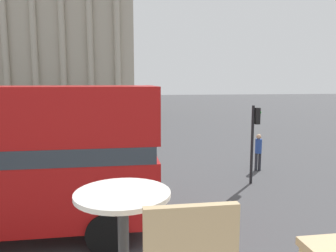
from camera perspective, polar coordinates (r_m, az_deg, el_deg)
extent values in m
cylinder|color=black|center=(11.20, -10.17, -12.51)|extent=(1.09, 0.22, 1.09)
cylinder|color=black|center=(8.92, -10.62, -18.04)|extent=(1.09, 0.22, 1.09)
cylinder|color=#2D2D30|center=(2.23, -7.74, -20.30)|extent=(0.07, 0.07, 0.68)
cylinder|color=silver|center=(2.09, -7.92, -11.69)|extent=(0.60, 0.60, 0.03)
cube|color=#B2A893|center=(57.85, -18.85, 13.93)|extent=(24.42, 12.54, 21.85)
cylinder|color=#B2A893|center=(52.55, -26.54, 12.38)|extent=(0.90, 0.90, 18.57)
cylinder|color=#B2A893|center=(51.52, -22.30, 12.73)|extent=(0.90, 0.90, 18.57)
cylinder|color=#B2A893|center=(50.77, -17.91, 13.01)|extent=(0.90, 0.90, 18.57)
cylinder|color=#B2A893|center=(50.32, -13.39, 13.22)|extent=(0.90, 0.90, 18.57)
cylinder|color=#B2A893|center=(50.16, -8.82, 13.36)|extent=(0.90, 0.90, 18.57)
cylinder|color=black|center=(14.48, 14.43, -3.22)|extent=(0.12, 0.12, 3.40)
cube|color=black|center=(14.37, 15.26, 1.70)|extent=(0.20, 0.24, 0.70)
sphere|color=green|center=(14.40, 15.68, 2.30)|extent=(0.14, 0.14, 0.14)
cylinder|color=black|center=(21.45, -6.13, 0.56)|extent=(0.12, 0.12, 3.41)
cube|color=black|center=(21.34, -5.69, 3.91)|extent=(0.20, 0.24, 0.70)
sphere|color=green|center=(21.34, -5.40, 4.32)|extent=(0.14, 0.14, 0.14)
cylinder|color=#282B33|center=(18.81, -20.26, -4.93)|extent=(0.14, 0.14, 0.82)
cylinder|color=#282B33|center=(18.78, -19.72, -4.92)|extent=(0.14, 0.14, 0.82)
cylinder|color=black|center=(18.65, -20.09, -2.72)|extent=(0.32, 0.32, 0.65)
sphere|color=tan|center=(18.58, -20.16, -1.39)|extent=(0.22, 0.22, 0.22)
cylinder|color=#282B33|center=(16.85, 15.10, -6.05)|extent=(0.14, 0.14, 0.89)
cylinder|color=#282B33|center=(16.93, 15.66, -6.01)|extent=(0.14, 0.14, 0.89)
cylinder|color=#284799|center=(16.72, 15.48, -3.39)|extent=(0.32, 0.32, 0.70)
sphere|color=tan|center=(16.64, 15.54, -1.80)|extent=(0.24, 0.24, 0.24)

